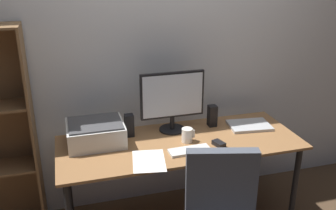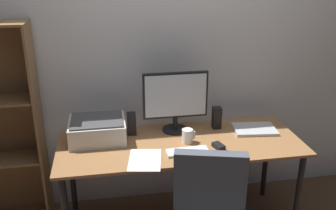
{
  "view_description": "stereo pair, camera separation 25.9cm",
  "coord_description": "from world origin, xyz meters",
  "px_view_note": "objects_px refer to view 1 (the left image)",
  "views": [
    {
      "loc": [
        -0.76,
        -2.32,
        1.98
      ],
      "look_at": [
        -0.09,
        -0.0,
        1.03
      ],
      "focal_mm": 40.04,
      "sensor_mm": 36.0,
      "label": 1
    },
    {
      "loc": [
        -0.51,
        -2.38,
        1.98
      ],
      "look_at": [
        -0.09,
        -0.0,
        1.03
      ],
      "focal_mm": 40.04,
      "sensor_mm": 36.0,
      "label": 2
    }
  ],
  "objects_px": {
    "laptop": "(249,125)",
    "printer": "(96,133)",
    "monitor": "(172,98)",
    "desk": "(180,151)",
    "keyboard": "(190,151)",
    "mouse": "(219,144)",
    "coffee_mug": "(187,135)",
    "speaker_left": "(129,125)",
    "speaker_right": "(212,116)"
  },
  "relations": [
    {
      "from": "mouse",
      "to": "coffee_mug",
      "type": "distance_m",
      "value": 0.23
    },
    {
      "from": "keyboard",
      "to": "coffee_mug",
      "type": "xyz_separation_m",
      "value": [
        0.03,
        0.15,
        0.04
      ]
    },
    {
      "from": "speaker_right",
      "to": "monitor",
      "type": "bearing_deg",
      "value": 178.64
    },
    {
      "from": "mouse",
      "to": "speaker_right",
      "type": "relative_size",
      "value": 0.56
    },
    {
      "from": "monitor",
      "to": "coffee_mug",
      "type": "distance_m",
      "value": 0.31
    },
    {
      "from": "desk",
      "to": "monitor",
      "type": "xyz_separation_m",
      "value": [
        -0.0,
        0.2,
        0.34
      ]
    },
    {
      "from": "monitor",
      "to": "laptop",
      "type": "xyz_separation_m",
      "value": [
        0.61,
        -0.11,
        -0.25
      ]
    },
    {
      "from": "desk",
      "to": "monitor",
      "type": "height_order",
      "value": "monitor"
    },
    {
      "from": "speaker_left",
      "to": "printer",
      "type": "bearing_deg",
      "value": -168.82
    },
    {
      "from": "desk",
      "to": "coffee_mug",
      "type": "bearing_deg",
      "value": -21.7
    },
    {
      "from": "desk",
      "to": "laptop",
      "type": "distance_m",
      "value": 0.62
    },
    {
      "from": "monitor",
      "to": "speaker_right",
      "type": "relative_size",
      "value": 2.89
    },
    {
      "from": "keyboard",
      "to": "speaker_right",
      "type": "bearing_deg",
      "value": 47.51
    },
    {
      "from": "laptop",
      "to": "printer",
      "type": "height_order",
      "value": "printer"
    },
    {
      "from": "keyboard",
      "to": "speaker_left",
      "type": "height_order",
      "value": "speaker_left"
    },
    {
      "from": "coffee_mug",
      "to": "monitor",
      "type": "bearing_deg",
      "value": 103.22
    },
    {
      "from": "desk",
      "to": "keyboard",
      "type": "xyz_separation_m",
      "value": [
        0.02,
        -0.17,
        0.09
      ]
    },
    {
      "from": "desk",
      "to": "monitor",
      "type": "bearing_deg",
      "value": 91.28
    },
    {
      "from": "desk",
      "to": "speaker_left",
      "type": "xyz_separation_m",
      "value": [
        -0.34,
        0.19,
        0.16
      ]
    },
    {
      "from": "desk",
      "to": "speaker_right",
      "type": "height_order",
      "value": "speaker_right"
    },
    {
      "from": "desk",
      "to": "mouse",
      "type": "distance_m",
      "value": 0.3
    },
    {
      "from": "speaker_left",
      "to": "coffee_mug",
      "type": "bearing_deg",
      "value": -28.93
    },
    {
      "from": "keyboard",
      "to": "printer",
      "type": "xyz_separation_m",
      "value": [
        -0.6,
        0.31,
        0.07
      ]
    },
    {
      "from": "laptop",
      "to": "speaker_left",
      "type": "height_order",
      "value": "speaker_left"
    },
    {
      "from": "speaker_left",
      "to": "speaker_right",
      "type": "distance_m",
      "value": 0.66
    },
    {
      "from": "keyboard",
      "to": "speaker_right",
      "type": "height_order",
      "value": "speaker_right"
    },
    {
      "from": "desk",
      "to": "mouse",
      "type": "relative_size",
      "value": 18.31
    },
    {
      "from": "desk",
      "to": "mouse",
      "type": "bearing_deg",
      "value": -30.23
    },
    {
      "from": "monitor",
      "to": "printer",
      "type": "distance_m",
      "value": 0.62
    },
    {
      "from": "keyboard",
      "to": "coffee_mug",
      "type": "distance_m",
      "value": 0.16
    },
    {
      "from": "laptop",
      "to": "printer",
      "type": "distance_m",
      "value": 1.2
    },
    {
      "from": "monitor",
      "to": "speaker_right",
      "type": "bearing_deg",
      "value": -1.36
    },
    {
      "from": "monitor",
      "to": "laptop",
      "type": "distance_m",
      "value": 0.67
    },
    {
      "from": "keyboard",
      "to": "coffee_mug",
      "type": "height_order",
      "value": "coffee_mug"
    },
    {
      "from": "coffee_mug",
      "to": "speaker_right",
      "type": "xyz_separation_m",
      "value": [
        0.28,
        0.21,
        0.03
      ]
    },
    {
      "from": "speaker_left",
      "to": "desk",
      "type": "bearing_deg",
      "value": -29.87
    },
    {
      "from": "monitor",
      "to": "keyboard",
      "type": "height_order",
      "value": "monitor"
    },
    {
      "from": "coffee_mug",
      "to": "speaker_right",
      "type": "distance_m",
      "value": 0.35
    },
    {
      "from": "speaker_left",
      "to": "speaker_right",
      "type": "xyz_separation_m",
      "value": [
        0.66,
        0.0,
        0.0
      ]
    },
    {
      "from": "mouse",
      "to": "monitor",
      "type": "bearing_deg",
      "value": 108.73
    },
    {
      "from": "desk",
      "to": "keyboard",
      "type": "bearing_deg",
      "value": -84.94
    },
    {
      "from": "mouse",
      "to": "speaker_right",
      "type": "bearing_deg",
      "value": 58.75
    },
    {
      "from": "speaker_right",
      "to": "desk",
      "type": "bearing_deg",
      "value": -149.45
    },
    {
      "from": "desk",
      "to": "speaker_left",
      "type": "height_order",
      "value": "speaker_left"
    },
    {
      "from": "laptop",
      "to": "speaker_right",
      "type": "xyz_separation_m",
      "value": [
        -0.28,
        0.1,
        0.07
      ]
    },
    {
      "from": "mouse",
      "to": "printer",
      "type": "distance_m",
      "value": 0.88
    },
    {
      "from": "speaker_right",
      "to": "laptop",
      "type": "bearing_deg",
      "value": -20.06
    },
    {
      "from": "printer",
      "to": "speaker_left",
      "type": "bearing_deg",
      "value": 11.18
    },
    {
      "from": "desk",
      "to": "laptop",
      "type": "xyz_separation_m",
      "value": [
        0.6,
        0.09,
        0.09
      ]
    },
    {
      "from": "mouse",
      "to": "printer",
      "type": "height_order",
      "value": "printer"
    }
  ]
}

